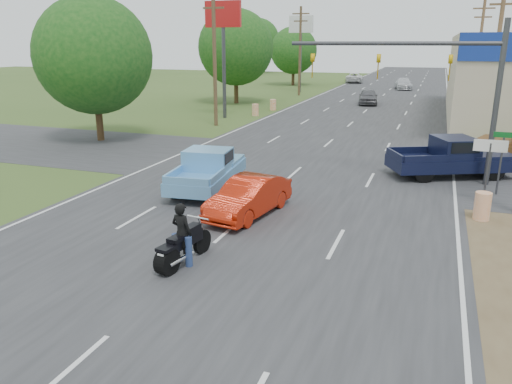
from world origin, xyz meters
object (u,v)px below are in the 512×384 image
at_px(navy_pickup, 454,157).
at_px(distant_car_silver, 403,84).
at_px(blue_pickup, 209,169).
at_px(red_convertible, 249,197).
at_px(rider, 182,236).
at_px(distant_car_white, 354,78).
at_px(motorcycle, 181,248).
at_px(distant_car_grey, 368,97).

bearing_deg(navy_pickup, distant_car_silver, 161.04).
relative_size(blue_pickup, distant_car_silver, 1.08).
relative_size(red_convertible, rider, 2.40).
xyz_separation_m(rider, distant_car_white, (-6.32, 68.95, -0.12)).
bearing_deg(motorcycle, distant_car_grey, 100.08).
bearing_deg(red_convertible, motorcycle, -83.44).
bearing_deg(navy_pickup, rider, -55.06).
bearing_deg(red_convertible, distant_car_white, 105.67).
xyz_separation_m(rider, distant_car_silver, (1.80, 59.43, -0.14)).
bearing_deg(rider, blue_pickup, -60.86).
xyz_separation_m(red_convertible, navy_pickup, (7.05, 8.40, 0.25)).
distance_m(motorcycle, rider, 0.34).
relative_size(rider, blue_pickup, 0.32).
relative_size(distant_car_grey, distant_car_white, 0.84).
bearing_deg(navy_pickup, red_convertible, -65.73).
bearing_deg(motorcycle, distant_car_white, 104.84).
relative_size(motorcycle, distant_car_grey, 0.53).
xyz_separation_m(blue_pickup, distant_car_grey, (2.23, 33.23, -0.11)).
xyz_separation_m(red_convertible, distant_car_silver, (1.54, 54.83, 0.04)).
distance_m(navy_pickup, distant_car_silver, 46.76).
xyz_separation_m(navy_pickup, distant_car_silver, (-5.50, 46.43, -0.21)).
height_order(blue_pickup, distant_car_silver, blue_pickup).
distance_m(rider, navy_pickup, 14.91).
distance_m(navy_pickup, distant_car_white, 57.59).
xyz_separation_m(motorcycle, rider, (0.01, 0.07, 0.34)).
bearing_deg(distant_car_white, motorcycle, 88.40).
xyz_separation_m(motorcycle, distant_car_grey, (-0.33, 40.56, 0.23)).
distance_m(blue_pickup, navy_pickup, 11.42).
distance_m(distant_car_grey, distant_car_white, 29.08).
xyz_separation_m(rider, navy_pickup, (7.30, 12.99, 0.07)).
distance_m(red_convertible, rider, 4.61).
xyz_separation_m(navy_pickup, distant_car_white, (-13.62, 55.96, -0.19)).
bearing_deg(distant_car_white, blue_pickup, 86.66).
distance_m(navy_pickup, distant_car_grey, 28.54).
relative_size(red_convertible, navy_pickup, 0.70).
relative_size(distant_car_grey, distant_car_silver, 0.90).
bearing_deg(rider, distant_car_white, -75.15).
relative_size(motorcycle, navy_pickup, 0.40).
xyz_separation_m(motorcycle, distant_car_silver, (1.81, 59.50, 0.19)).
distance_m(blue_pickup, distant_car_white, 61.81).
bearing_deg(distant_car_grey, red_convertible, -96.79).
relative_size(motorcycle, blue_pickup, 0.44).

